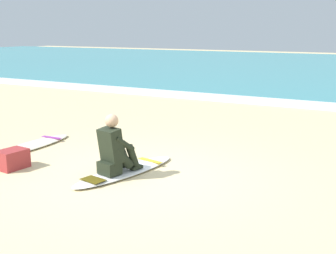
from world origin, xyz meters
name	(u,v)px	position (x,y,z in m)	size (l,w,h in m)	color
ground_plane	(134,177)	(0.00, 0.00, 0.00)	(80.00, 80.00, 0.00)	beige
breaking_foam	(277,102)	(0.00, 8.06, 0.06)	(80.00, 0.90, 0.11)	white
surfboard_main	(126,171)	(-0.24, 0.11, 0.04)	(0.90, 2.23, 0.08)	white
surfer_seated	(115,150)	(-0.28, -0.12, 0.44)	(0.49, 0.76, 0.95)	black
surfboard_spare_near	(31,145)	(-2.80, 0.56, 0.04)	(0.58, 2.11, 0.08)	#EFE5C6
beach_bag	(12,159)	(-2.05, -0.60, 0.16)	(0.36, 0.48, 0.32)	maroon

